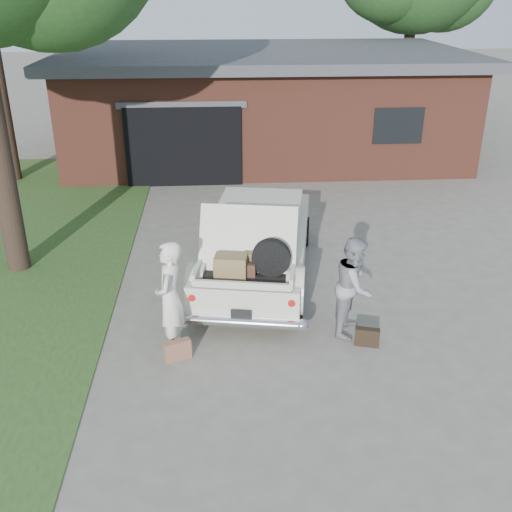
{
  "coord_description": "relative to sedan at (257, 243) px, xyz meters",
  "views": [
    {
      "loc": [
        -0.62,
        -8.42,
        5.24
      ],
      "look_at": [
        0.0,
        0.6,
        1.1
      ],
      "focal_mm": 42.0,
      "sensor_mm": 36.0,
      "label": 1
    }
  ],
  "objects": [
    {
      "name": "woman_left",
      "position": [
        -1.5,
        -2.45,
        0.19
      ],
      "size": [
        0.52,
        0.71,
        1.82
      ],
      "primitive_type": "imported",
      "rotation": [
        0.0,
        0.0,
        -1.7
      ],
      "color": "white",
      "rests_on": "ground"
    },
    {
      "name": "suitcase_right",
      "position": [
        1.55,
        -2.55,
        -0.57
      ],
      "size": [
        0.41,
        0.23,
        0.3
      ],
      "primitive_type": "cube",
      "rotation": [
        0.0,
        0.0,
        -0.28
      ],
      "color": "black",
      "rests_on": "ground"
    },
    {
      "name": "house",
      "position": [
        0.86,
        9.44,
        0.95
      ],
      "size": [
        12.8,
        7.8,
        3.3
      ],
      "color": "brown",
      "rests_on": "ground"
    },
    {
      "name": "suitcase_left",
      "position": [
        -1.41,
        -2.74,
        -0.56
      ],
      "size": [
        0.43,
        0.27,
        0.32
      ],
      "primitive_type": "cube",
      "rotation": [
        0.0,
        0.0,
        0.37
      ],
      "color": "#93634A",
      "rests_on": "ground"
    },
    {
      "name": "woman_right",
      "position": [
        1.41,
        -2.1,
        0.11
      ],
      "size": [
        0.9,
        0.99,
        1.66
      ],
      "primitive_type": "imported",
      "rotation": [
        0.0,
        0.0,
        1.16
      ],
      "color": "gray",
      "rests_on": "ground"
    },
    {
      "name": "ground",
      "position": [
        -0.13,
        -2.03,
        -0.72
      ],
      "size": [
        90.0,
        90.0,
        0.0
      ],
      "primitive_type": "plane",
      "color": "gray",
      "rests_on": "ground"
    },
    {
      "name": "sedan",
      "position": [
        0.0,
        0.0,
        0.0
      ],
      "size": [
        2.72,
        5.16,
        1.93
      ],
      "rotation": [
        0.0,
        0.0,
        -0.18
      ],
      "color": "beige",
      "rests_on": "ground"
    }
  ]
}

